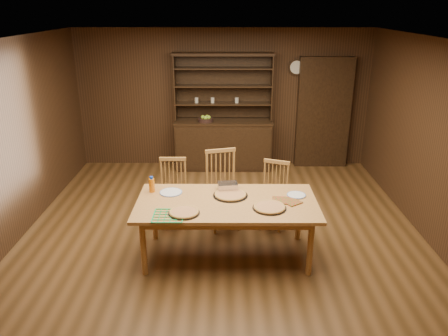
{
  "coord_description": "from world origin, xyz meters",
  "views": [
    {
      "loc": [
        0.04,
        -5.23,
        3.0
      ],
      "look_at": [
        0.02,
        0.4,
        0.87
      ],
      "focal_mm": 35.0,
      "sensor_mm": 36.0,
      "label": 1
    }
  ],
  "objects_px": {
    "dining_table": "(227,207)",
    "chair_center": "(222,186)",
    "chair_right": "(274,192)",
    "juice_bottle": "(152,185)",
    "china_hutch": "(223,138)",
    "chair_left": "(173,190)"
  },
  "relations": [
    {
      "from": "china_hutch",
      "to": "chair_left",
      "type": "xyz_separation_m",
      "value": [
        -0.7,
        -2.29,
        -0.08
      ]
    },
    {
      "from": "dining_table",
      "to": "juice_bottle",
      "type": "relative_size",
      "value": 10.58
    },
    {
      "from": "chair_left",
      "to": "juice_bottle",
      "type": "distance_m",
      "value": 0.71
    },
    {
      "from": "chair_center",
      "to": "chair_left",
      "type": "bearing_deg",
      "value": 160.83
    },
    {
      "from": "dining_table",
      "to": "chair_right",
      "type": "distance_m",
      "value": 1.09
    },
    {
      "from": "chair_left",
      "to": "chair_center",
      "type": "height_order",
      "value": "chair_center"
    },
    {
      "from": "chair_right",
      "to": "dining_table",
      "type": "bearing_deg",
      "value": -107.52
    },
    {
      "from": "dining_table",
      "to": "chair_left",
      "type": "xyz_separation_m",
      "value": [
        -0.76,
        0.89,
        -0.17
      ]
    },
    {
      "from": "chair_center",
      "to": "chair_right",
      "type": "relative_size",
      "value": 1.17
    },
    {
      "from": "china_hutch",
      "to": "chair_center",
      "type": "distance_m",
      "value": 2.33
    },
    {
      "from": "chair_left",
      "to": "chair_right",
      "type": "distance_m",
      "value": 1.43
    },
    {
      "from": "chair_right",
      "to": "chair_center",
      "type": "bearing_deg",
      "value": -159.58
    },
    {
      "from": "chair_right",
      "to": "juice_bottle",
      "type": "distance_m",
      "value": 1.74
    },
    {
      "from": "chair_center",
      "to": "chair_right",
      "type": "bearing_deg",
      "value": -15.87
    },
    {
      "from": "dining_table",
      "to": "chair_center",
      "type": "relative_size",
      "value": 1.97
    },
    {
      "from": "dining_table",
      "to": "juice_bottle",
      "type": "xyz_separation_m",
      "value": [
        -0.95,
        0.29,
        0.16
      ]
    },
    {
      "from": "dining_table",
      "to": "china_hutch",
      "type": "bearing_deg",
      "value": 91.06
    },
    {
      "from": "dining_table",
      "to": "chair_left",
      "type": "relative_size",
      "value": 2.25
    },
    {
      "from": "china_hutch",
      "to": "chair_right",
      "type": "xyz_separation_m",
      "value": [
        0.73,
        -2.34,
        -0.09
      ]
    },
    {
      "from": "chair_left",
      "to": "chair_right",
      "type": "xyz_separation_m",
      "value": [
        1.43,
        -0.06,
        -0.01
      ]
    },
    {
      "from": "juice_bottle",
      "to": "dining_table",
      "type": "bearing_deg",
      "value": -17.07
    },
    {
      "from": "chair_left",
      "to": "juice_bottle",
      "type": "height_order",
      "value": "chair_left"
    }
  ]
}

